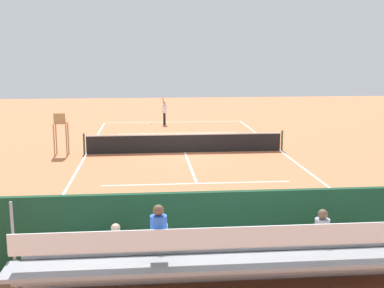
# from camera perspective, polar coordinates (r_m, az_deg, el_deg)

# --- Properties ---
(ground_plane) EXTENTS (60.00, 60.00, 0.00)m
(ground_plane) POSITION_cam_1_polar(r_m,az_deg,el_deg) (25.24, -0.83, -0.98)
(ground_plane) COLOR #CC7047
(court_line_markings) EXTENTS (10.10, 22.20, 0.01)m
(court_line_markings) POSITION_cam_1_polar(r_m,az_deg,el_deg) (25.28, -0.84, -0.96)
(court_line_markings) COLOR white
(court_line_markings) RESTS_ON ground
(tennis_net) EXTENTS (10.30, 0.10, 1.07)m
(tennis_net) POSITION_cam_1_polar(r_m,az_deg,el_deg) (25.15, -0.84, 0.13)
(tennis_net) COLOR black
(tennis_net) RESTS_ON ground
(backdrop_wall) EXTENTS (18.00, 0.16, 2.00)m
(backdrop_wall) POSITION_cam_1_polar(r_m,az_deg,el_deg) (11.58, 4.63, -10.24)
(backdrop_wall) COLOR #194228
(backdrop_wall) RESTS_ON ground
(bleacher_stand) EXTENTS (9.06, 2.40, 2.48)m
(bleacher_stand) POSITION_cam_1_polar(r_m,az_deg,el_deg) (10.38, 6.36, -13.18)
(bleacher_stand) COLOR gray
(bleacher_stand) RESTS_ON ground
(umpire_chair) EXTENTS (0.67, 0.67, 2.14)m
(umpire_chair) POSITION_cam_1_polar(r_m,az_deg,el_deg) (25.17, -15.04, 1.65)
(umpire_chair) COLOR #A88456
(umpire_chair) RESTS_ON ground
(courtside_bench) EXTENTS (1.80, 0.40, 0.93)m
(courtside_bench) POSITION_cam_1_polar(r_m,az_deg,el_deg) (13.34, 18.63, -9.92)
(courtside_bench) COLOR #9E754C
(courtside_bench) RESTS_ON ground
(equipment_bag) EXTENTS (0.90, 0.36, 0.36)m
(equipment_bag) POSITION_cam_1_polar(r_m,az_deg,el_deg) (12.85, 12.47, -12.22)
(equipment_bag) COLOR #334C8C
(equipment_bag) RESTS_ON ground
(tennis_player) EXTENTS (0.43, 0.55, 1.93)m
(tennis_player) POSITION_cam_1_polar(r_m,az_deg,el_deg) (34.62, -3.24, 3.91)
(tennis_player) COLOR black
(tennis_player) RESTS_ON ground
(tennis_racket) EXTENTS (0.38, 0.59, 0.03)m
(tennis_racket) POSITION_cam_1_polar(r_m,az_deg,el_deg) (35.37, -4.91, 2.40)
(tennis_racket) COLOR black
(tennis_racket) RESTS_ON ground
(tennis_ball_near) EXTENTS (0.07, 0.07, 0.07)m
(tennis_ball_near) POSITION_cam_1_polar(r_m,az_deg,el_deg) (33.53, -0.72, 2.01)
(tennis_ball_near) COLOR #CCDB33
(tennis_ball_near) RESTS_ON ground
(tennis_ball_far) EXTENTS (0.07, 0.07, 0.07)m
(tennis_ball_far) POSITION_cam_1_polar(r_m,az_deg,el_deg) (32.66, -0.09, 1.77)
(tennis_ball_far) COLOR #CCDB33
(tennis_ball_far) RESTS_ON ground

